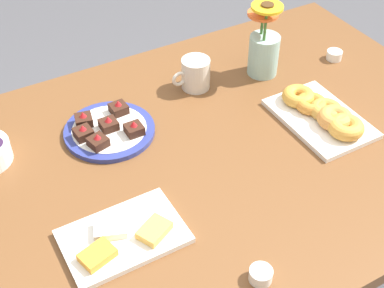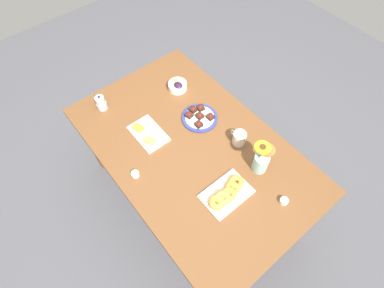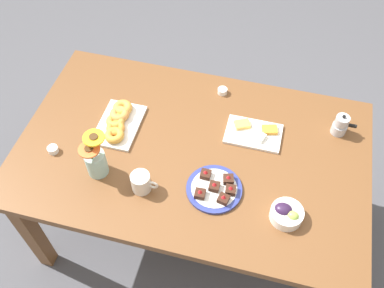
% 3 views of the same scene
% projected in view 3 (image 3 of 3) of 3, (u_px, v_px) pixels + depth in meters
% --- Properties ---
extents(ground_plane, '(6.00, 6.00, 0.00)m').
position_uv_depth(ground_plane, '(192.00, 223.00, 2.55)').
color(ground_plane, '#4C4C51').
extents(dining_table, '(1.60, 1.00, 0.74)m').
position_uv_depth(dining_table, '(192.00, 160.00, 2.02)').
color(dining_table, brown).
rests_on(dining_table, ground_plane).
extents(coffee_mug, '(0.12, 0.08, 0.09)m').
position_uv_depth(coffee_mug, '(141.00, 182.00, 1.79)').
color(coffee_mug, beige).
rests_on(coffee_mug, dining_table).
extents(grape_bowl, '(0.13, 0.13, 0.07)m').
position_uv_depth(grape_bowl, '(286.00, 214.00, 1.72)').
color(grape_bowl, white).
rests_on(grape_bowl, dining_table).
extents(cheese_platter, '(0.26, 0.17, 0.03)m').
position_uv_depth(cheese_platter, '(254.00, 133.00, 2.00)').
color(cheese_platter, white).
rests_on(cheese_platter, dining_table).
extents(croissant_platter, '(0.19, 0.28, 0.05)m').
position_uv_depth(croissant_platter, '(118.00, 122.00, 2.02)').
color(croissant_platter, white).
rests_on(croissant_platter, dining_table).
extents(jam_cup_honey, '(0.05, 0.05, 0.03)m').
position_uv_depth(jam_cup_honey, '(222.00, 91.00, 2.16)').
color(jam_cup_honey, white).
rests_on(jam_cup_honey, dining_table).
extents(jam_cup_berry, '(0.05, 0.05, 0.03)m').
position_uv_depth(jam_cup_berry, '(53.00, 149.00, 1.94)').
color(jam_cup_berry, white).
rests_on(jam_cup_berry, dining_table).
extents(dessert_plate, '(0.24, 0.24, 0.05)m').
position_uv_depth(dessert_plate, '(215.00, 188.00, 1.82)').
color(dessert_plate, navy).
rests_on(dessert_plate, dining_table).
extents(flower_vase, '(0.10, 0.12, 0.24)m').
position_uv_depth(flower_vase, '(96.00, 161.00, 1.82)').
color(flower_vase, '#99C1B7').
rests_on(flower_vase, dining_table).
extents(moka_pot, '(0.11, 0.07, 0.12)m').
position_uv_depth(moka_pot, '(340.00, 125.00, 1.98)').
color(moka_pot, '#B7B7BC').
rests_on(moka_pot, dining_table).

